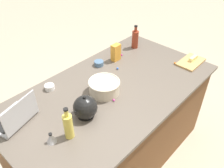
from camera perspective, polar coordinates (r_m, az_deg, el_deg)
The scene contains 18 objects.
ground_plane at distance 2.65m, azimuth 0.00°, elevation -16.51°, with size 12.00×12.00×0.00m, color #B7A88E.
island_counter at distance 2.30m, azimuth 0.00°, elevation -9.89°, with size 1.91×1.04×0.90m.
laptop at distance 1.82m, azimuth -22.56°, elevation -7.44°, with size 0.36×0.30×0.22m.
mixing_bowl_large at distance 1.92m, azimuth -1.93°, elevation -0.63°, with size 0.26×0.26×0.11m.
bottle_oil at distance 1.57m, azimuth -10.61°, elevation -9.96°, with size 0.06×0.06×0.25m.
bottle_soy at distance 2.57m, azimuth 5.65°, elevation 10.90°, with size 0.07×0.07×0.25m.
kettle at distance 1.71m, azimuth -6.55°, elevation -5.74°, with size 0.21×0.18×0.20m.
cutting_board at distance 2.46m, azimuth 18.67°, elevation 5.13°, with size 0.30×0.18×0.02m, color tan.
butter_stick_left at distance 2.47m, azimuth 19.17°, elevation 5.96°, with size 0.11×0.04×0.04m, color #F4E58C.
ramekin_medium at distance 2.05m, azimuth -14.98°, elevation -0.74°, with size 0.08×0.08×0.04m, color white.
ramekin_wide at distance 2.28m, azimuth -3.21°, elevation 5.08°, with size 0.09×0.09×0.05m, color slate.
kitchen_timer at distance 1.62m, azimuth -14.62°, elevation -12.61°, with size 0.07×0.07×0.08m.
candy_bag at distance 2.34m, azimuth 0.94°, elevation 7.70°, with size 0.09×0.06×0.17m, color gold.
candy_0 at distance 2.39m, azimuth 15.08°, elevation 4.95°, with size 0.02×0.02×0.02m, color orange.
candy_1 at distance 1.87m, azimuth 0.44°, elevation -3.99°, with size 0.02×0.02×0.02m, color #CC3399.
candy_2 at distance 2.23m, azimuth 1.35°, elevation 3.82°, with size 0.02×0.02×0.02m, color blue.
candy_3 at distance 1.93m, azimuth -4.02°, elevation -2.64°, with size 0.01×0.01×0.01m, color orange.
candy_6 at distance 2.44m, azimuth 2.36°, elevation 7.08°, with size 0.02×0.02×0.02m, color #CC3399.
Camera 1 is at (1.14, 1.06, 2.15)m, focal length 37.50 mm.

